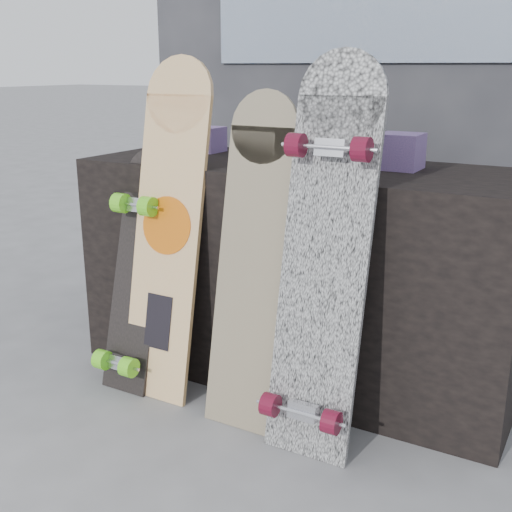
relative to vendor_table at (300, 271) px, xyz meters
The scene contains 10 objects.
ground 0.64m from the vendor_table, 90.00° to the right, with size 60.00×60.00×0.00m, color slate.
vendor_table is the anchor object (origin of this frame).
booth 1.10m from the vendor_table, 90.00° to the left, with size 2.40×0.22×2.20m.
merch_box_purple 0.70m from the vendor_table, 166.58° to the left, with size 0.18×0.12×0.10m, color #473B7A.
merch_box_small 0.57m from the vendor_table, 10.89° to the left, with size 0.14×0.14×0.12m, color #473B7A.
merch_box_flat 0.46m from the vendor_table, 43.97° to the left, with size 0.22×0.10×0.06m, color #D1B78C.
longboard_geisha 0.53m from the vendor_table, 136.11° to the right, with size 0.27×0.26×1.18m.
longboard_celtic 0.41m from the vendor_table, 88.79° to the right, with size 0.23×0.23×1.07m.
longboard_cascadia 0.54m from the vendor_table, 56.28° to the right, with size 0.27×0.30×1.19m.
skateboard_dark 0.61m from the vendor_table, 141.26° to the right, with size 0.19×0.30×0.86m.
Camera 1 is at (0.98, -1.57, 1.14)m, focal length 45.00 mm.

